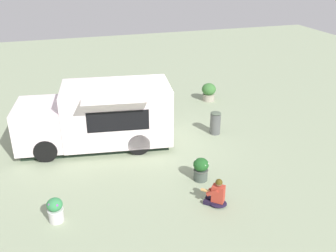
{
  "coord_description": "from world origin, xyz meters",
  "views": [
    {
      "loc": [
        3.05,
        11.97,
        6.42
      ],
      "look_at": [
        -0.31,
        1.14,
        1.2
      ],
      "focal_mm": 40.62,
      "sensor_mm": 36.0,
      "label": 1
    }
  ],
  "objects_px": {
    "person_customer": "(217,195)",
    "trash_bin": "(215,123)",
    "food_truck": "(99,118)",
    "planter_flowering_near": "(55,210)",
    "planter_flowering_side": "(201,169)",
    "planter_flowering_far": "(209,92)"
  },
  "relations": [
    {
      "from": "planter_flowering_near",
      "to": "trash_bin",
      "type": "bearing_deg",
      "value": -149.17
    },
    {
      "from": "planter_flowering_far",
      "to": "trash_bin",
      "type": "relative_size",
      "value": 0.94
    },
    {
      "from": "planter_flowering_near",
      "to": "planter_flowering_side",
      "type": "xyz_separation_m",
      "value": [
        -4.33,
        -0.72,
        0.03
      ]
    },
    {
      "from": "person_customer",
      "to": "planter_flowering_side",
      "type": "distance_m",
      "value": 1.31
    },
    {
      "from": "food_truck",
      "to": "planter_flowering_far",
      "type": "height_order",
      "value": "food_truck"
    },
    {
      "from": "planter_flowering_near",
      "to": "trash_bin",
      "type": "xyz_separation_m",
      "value": [
        -6.07,
        -3.62,
        0.1
      ]
    },
    {
      "from": "food_truck",
      "to": "planter_flowering_near",
      "type": "distance_m",
      "value": 4.43
    },
    {
      "from": "planter_flowering_near",
      "to": "person_customer",
      "type": "bearing_deg",
      "value": 172.21
    },
    {
      "from": "food_truck",
      "to": "planter_flowering_far",
      "type": "bearing_deg",
      "value": -151.24
    },
    {
      "from": "person_customer",
      "to": "trash_bin",
      "type": "bearing_deg",
      "value": -113.04
    },
    {
      "from": "food_truck",
      "to": "planter_flowering_near",
      "type": "height_order",
      "value": "food_truck"
    },
    {
      "from": "planter_flowering_near",
      "to": "food_truck",
      "type": "bearing_deg",
      "value": -113.44
    },
    {
      "from": "planter_flowering_side",
      "to": "planter_flowering_near",
      "type": "bearing_deg",
      "value": 9.5
    },
    {
      "from": "planter_flowering_side",
      "to": "trash_bin",
      "type": "xyz_separation_m",
      "value": [
        -1.75,
        -2.9,
        0.06
      ]
    },
    {
      "from": "food_truck",
      "to": "person_customer",
      "type": "bearing_deg",
      "value": 118.92
    },
    {
      "from": "person_customer",
      "to": "planter_flowering_far",
      "type": "relative_size",
      "value": 0.99
    },
    {
      "from": "planter_flowering_side",
      "to": "planter_flowering_far",
      "type": "bearing_deg",
      "value": -114.73
    },
    {
      "from": "food_truck",
      "to": "trash_bin",
      "type": "bearing_deg",
      "value": 174.86
    },
    {
      "from": "planter_flowering_far",
      "to": "person_customer",
      "type": "bearing_deg",
      "value": 68.83
    },
    {
      "from": "person_customer",
      "to": "planter_flowering_near",
      "type": "relative_size",
      "value": 1.21
    },
    {
      "from": "person_customer",
      "to": "food_truck",
      "type": "bearing_deg",
      "value": -61.08
    },
    {
      "from": "planter_flowering_near",
      "to": "trash_bin",
      "type": "distance_m",
      "value": 7.07
    }
  ]
}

